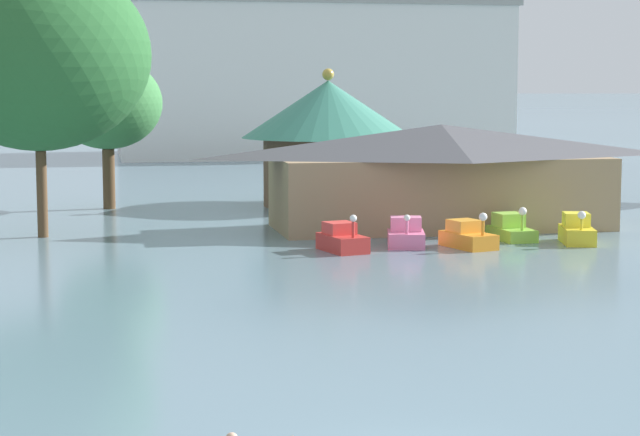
# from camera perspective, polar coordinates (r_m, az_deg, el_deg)

# --- Properties ---
(pedal_boat_red) EXTENTS (1.94, 2.80, 1.70)m
(pedal_boat_red) POSITION_cam_1_polar(r_m,az_deg,el_deg) (48.46, 1.12, -1.10)
(pedal_boat_red) COLOR red
(pedal_boat_red) RESTS_ON ground
(pedal_boat_pink) EXTENTS (2.06, 2.54, 1.54)m
(pedal_boat_pink) POSITION_cam_1_polar(r_m,az_deg,el_deg) (49.99, 4.36, -0.86)
(pedal_boat_pink) COLOR pink
(pedal_boat_pink) RESTS_ON ground
(pedal_boat_orange) EXTENTS (2.08, 2.96, 1.66)m
(pedal_boat_orange) POSITION_cam_1_polar(r_m,az_deg,el_deg) (49.97, 7.47, -0.93)
(pedal_boat_orange) COLOR orange
(pedal_boat_orange) RESTS_ON ground
(pedal_boat_lime) EXTENTS (1.64, 2.80, 1.64)m
(pedal_boat_lime) POSITION_cam_1_polar(r_m,az_deg,el_deg) (52.79, 9.62, -0.56)
(pedal_boat_lime) COLOR #8CCC3F
(pedal_boat_lime) RESTS_ON ground
(pedal_boat_yellow) EXTENTS (1.95, 2.94, 1.59)m
(pedal_boat_yellow) POSITION_cam_1_polar(r_m,az_deg,el_deg) (52.24, 12.85, -0.65)
(pedal_boat_yellow) COLOR yellow
(pedal_boat_yellow) RESTS_ON ground
(boathouse) EXTENTS (17.72, 6.95, 5.17)m
(boathouse) POSITION_cam_1_polar(r_m,az_deg,el_deg) (56.40, 6.12, 2.22)
(boathouse) COLOR #9E7F5B
(boathouse) RESTS_ON ground
(green_roof_pavilion) EXTENTS (10.23, 10.23, 8.08)m
(green_roof_pavilion) POSITION_cam_1_polar(r_m,az_deg,el_deg) (66.77, 0.41, 4.25)
(green_roof_pavilion) COLOR brown
(green_roof_pavilion) RESTS_ON ground
(shoreline_tree_tall_left) EXTENTS (10.41, 10.41, 12.92)m
(shoreline_tree_tall_left) POSITION_cam_1_polar(r_m,az_deg,el_deg) (54.16, -14.06, 7.99)
(shoreline_tree_tall_left) COLOR brown
(shoreline_tree_tall_left) RESTS_ON ground
(shoreline_tree_mid) EXTENTS (6.30, 6.30, 8.72)m
(shoreline_tree_mid) POSITION_cam_1_polar(r_m,az_deg,el_deg) (66.00, -10.70, 5.69)
(shoreline_tree_mid) COLOR brown
(shoreline_tree_mid) RESTS_ON ground
(background_building_block) EXTENTS (39.18, 19.37, 15.82)m
(background_building_block) POSITION_cam_1_polar(r_m,az_deg,el_deg) (116.87, -0.65, 7.13)
(background_building_block) COLOR silver
(background_building_block) RESTS_ON ground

